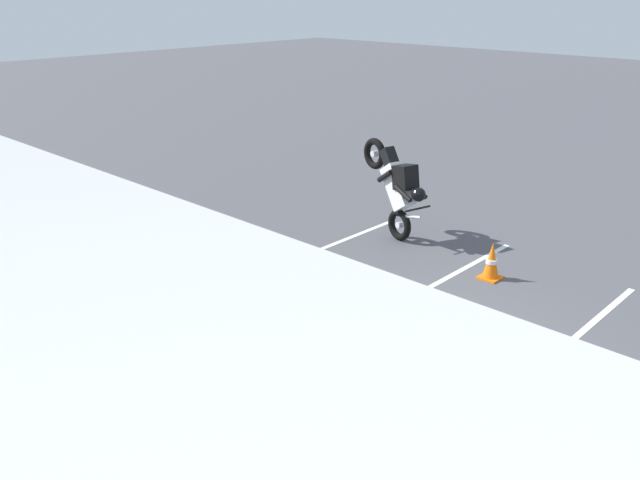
{
  "coord_description": "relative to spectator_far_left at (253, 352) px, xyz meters",
  "views": [
    {
      "loc": [
        -4.68,
        6.71,
        4.56
      ],
      "look_at": [
        1.82,
        -0.1,
        1.1
      ],
      "focal_mm": 39.35,
      "sensor_mm": 36.0,
      "label": 1
    }
  ],
  "objects": [
    {
      "name": "stunt_motorcycle",
      "position": [
        2.8,
        -5.98,
        0.02
      ],
      "size": [
        1.84,
        0.73,
        1.92
      ],
      "color": "black",
      "rests_on": "ground_plane"
    },
    {
      "name": "bay_line_d",
      "position": [
        3.4,
        -4.62,
        -1.04
      ],
      "size": [
        0.22,
        4.17,
        0.01
      ],
      "color": "white",
      "rests_on": "ground_plane"
    },
    {
      "name": "ground_plane",
      "position": [
        -0.14,
        -2.65,
        -1.04
      ],
      "size": [
        80.0,
        80.0,
        0.0
      ],
      "primitive_type": "plane",
      "color": "#4C4C51"
    },
    {
      "name": "traffic_cone",
      "position": [
        0.46,
        -5.53,
        -0.74
      ],
      "size": [
        0.34,
        0.34,
        0.63
      ],
      "color": "orange",
      "rests_on": "ground_plane"
    },
    {
      "name": "spectator_left",
      "position": [
        0.9,
        -0.03,
        0.03
      ],
      "size": [
        0.57,
        0.38,
        1.8
      ],
      "color": "#473823",
      "rests_on": "ground_plane"
    },
    {
      "name": "bay_line_c",
      "position": [
        0.97,
        -4.62,
        -1.04
      ],
      "size": [
        0.25,
        4.98,
        0.01
      ],
      "color": "white",
      "rests_on": "ground_plane"
    },
    {
      "name": "spectator_centre",
      "position": [
        1.71,
        -0.13,
        0.0
      ],
      "size": [
        0.58,
        0.33,
        1.76
      ],
      "color": "black",
      "rests_on": "ground_plane"
    },
    {
      "name": "spectator_far_left",
      "position": [
        0.0,
        0.0,
        0.0
      ],
      "size": [
        0.58,
        0.37,
        1.75
      ],
      "color": "#473823",
      "rests_on": "ground_plane"
    },
    {
      "name": "bay_line_b",
      "position": [
        -1.46,
        -4.62,
        -1.04
      ],
      "size": [
        0.22,
        4.15,
        0.01
      ],
      "color": "white",
      "rests_on": "ground_plane"
    },
    {
      "name": "spectator_right",
      "position": [
        2.88,
        -0.34,
        0.04
      ],
      "size": [
        0.58,
        0.34,
        1.81
      ],
      "color": "black",
      "rests_on": "ground_plane"
    }
  ]
}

